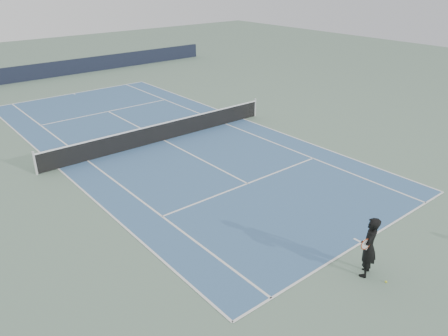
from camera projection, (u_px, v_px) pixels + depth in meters
ground at (164, 140)px, 22.43m from camera, size 80.00×80.00×0.00m
court_surface at (164, 140)px, 22.43m from camera, size 10.97×23.77×0.01m
tennis_net at (163, 131)px, 22.22m from camera, size 12.90×0.10×1.07m
windscreen_far at (43, 71)px, 34.73m from camera, size 30.00×0.25×1.20m
tennis_player at (369, 247)px, 12.28m from camera, size 0.87×0.74×1.87m
tennis_ball at (386, 282)px, 12.30m from camera, size 0.07×0.07×0.07m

